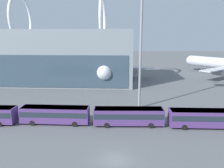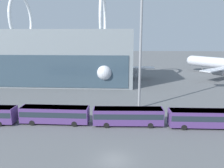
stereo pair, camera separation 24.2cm
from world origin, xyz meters
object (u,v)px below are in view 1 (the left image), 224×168
shuttle_bus_1 (55,114)px  shuttle_bus_2 (128,115)px  airliner_at_gate_far (108,65)px  shuttle_bus_3 (205,117)px  floodlight_mast (141,27)px

shuttle_bus_1 → shuttle_bus_2: same height
airliner_at_gate_far → shuttle_bus_1: (-6.94, -44.44, -3.26)m
airliner_at_gate_far → shuttle_bus_2: airliner_at_gate_far is taller
shuttle_bus_2 → shuttle_bus_3: 13.68m
airliner_at_gate_far → shuttle_bus_3: (20.42, -44.82, -3.26)m
floodlight_mast → shuttle_bus_2: bearing=-104.6°
shuttle_bus_1 → shuttle_bus_3: same height
shuttle_bus_1 → floodlight_mast: floodlight_mast is taller
floodlight_mast → airliner_at_gate_far: bearing=105.3°
shuttle_bus_2 → floodlight_mast: floodlight_mast is taller
shuttle_bus_2 → floodlight_mast: 19.25m
airliner_at_gate_far → shuttle_bus_3: bearing=24.9°
airliner_at_gate_far → floodlight_mast: floodlight_mast is taller
shuttle_bus_2 → airliner_at_gate_far: bearing=96.1°
airliner_at_gate_far → shuttle_bus_2: 45.18m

